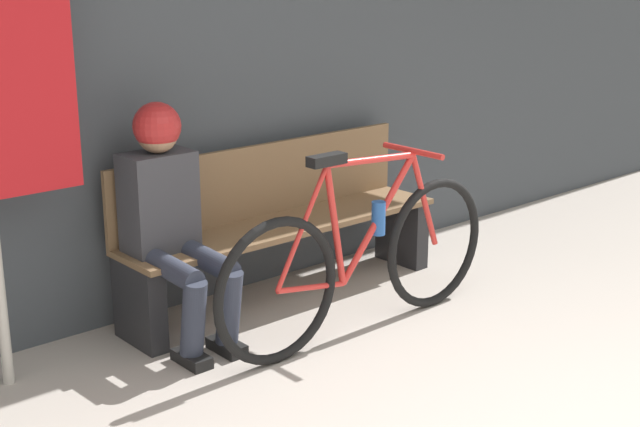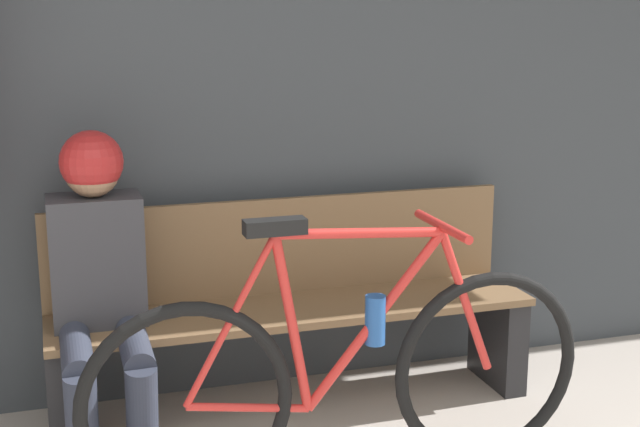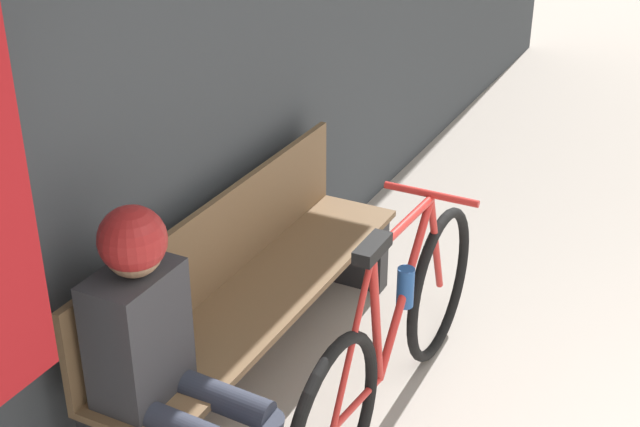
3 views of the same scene
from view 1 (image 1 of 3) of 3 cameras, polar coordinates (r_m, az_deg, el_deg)
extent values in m
cube|color=#3D4247|center=(4.69, -9.65, 13.09)|extent=(12.00, 0.12, 3.20)
cube|color=brown|center=(4.84, -2.22, -0.71)|extent=(1.93, 0.42, 0.03)
cube|color=brown|center=(4.93, -3.67, 2.18)|extent=(1.93, 0.03, 0.40)
cube|color=#232326|center=(4.43, -11.48, -5.72)|extent=(0.10, 0.36, 0.41)
cube|color=#232326|center=(5.50, 5.24, -1.09)|extent=(0.10, 0.36, 0.41)
torus|color=black|center=(4.11, -2.75, -5.00)|extent=(0.71, 0.05, 0.71)
torus|color=black|center=(4.81, 7.36, -1.90)|extent=(0.71, 0.05, 0.71)
cylinder|color=red|center=(4.33, 3.33, 3.46)|extent=(0.58, 0.03, 0.07)
cylinder|color=red|center=(4.44, 3.76, -0.30)|extent=(0.50, 0.03, 0.60)
cylinder|color=red|center=(4.24, 0.97, -0.81)|extent=(0.14, 0.03, 0.62)
cylinder|color=red|center=(4.24, -0.57, -4.75)|extent=(0.41, 0.03, 0.09)
cylinder|color=red|center=(4.10, -1.15, -0.93)|extent=(0.32, 0.02, 0.56)
cylinder|color=red|center=(4.66, 6.68, 0.85)|extent=(0.22, 0.03, 0.52)
cube|color=black|center=(4.12, 0.44, 3.45)|extent=(0.20, 0.07, 0.05)
cylinder|color=red|center=(4.53, 5.97, 4.01)|extent=(0.03, 0.40, 0.03)
cylinder|color=#235199|center=(4.44, 3.76, -0.30)|extent=(0.07, 0.07, 0.17)
cylinder|color=#2D3342|center=(4.21, -9.53, -3.49)|extent=(0.11, 0.42, 0.13)
cylinder|color=#2D3342|center=(4.14, -8.10, -6.66)|extent=(0.11, 0.17, 0.39)
cube|color=black|center=(4.25, -8.21, -9.17)|extent=(0.10, 0.22, 0.06)
cylinder|color=#2D3342|center=(4.31, -7.28, -2.92)|extent=(0.11, 0.42, 0.13)
cylinder|color=#2D3342|center=(4.24, -5.83, -6.00)|extent=(0.11, 0.17, 0.39)
cube|color=black|center=(4.35, -5.99, -8.47)|extent=(0.10, 0.22, 0.06)
cube|color=#38383D|center=(4.39, -10.28, 0.76)|extent=(0.34, 0.22, 0.49)
sphere|color=#9E7556|center=(4.29, -10.38, 5.13)|extent=(0.20, 0.20, 0.20)
sphere|color=#B22323|center=(4.29, -10.40, 5.52)|extent=(0.23, 0.23, 0.23)
cube|color=red|center=(3.97, -18.23, 10.24)|extent=(0.40, 0.02, 1.27)
camera|label=2|loc=(2.03, 38.69, 5.81)|focal=50.00mm
camera|label=3|loc=(2.04, -40.49, 30.04)|focal=50.00mm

